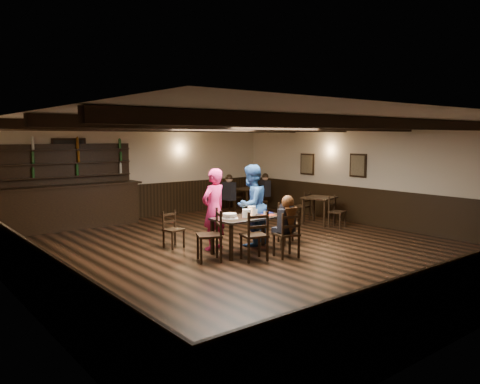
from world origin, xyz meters
TOP-DOWN VIEW (x-y plane):
  - ground at (0.00, 0.00)m, footprint 10.00×10.00m
  - room_shell at (0.01, 0.04)m, footprint 9.02×10.02m
  - dining_table at (-0.04, -0.20)m, footprint 1.49×0.74m
  - chair_near_left at (-0.36, -0.83)m, footprint 0.56×0.54m
  - chair_near_right at (0.29, -1.05)m, footprint 0.52×0.50m
  - chair_end_left at (-0.98, -0.30)m, footprint 0.60×0.61m
  - chair_end_right at (1.11, -0.12)m, footprint 0.53×0.55m
  - chair_far_pushed at (-1.05, 1.18)m, footprint 0.42×0.40m
  - woman_pink at (-0.44, 0.46)m, footprint 0.70×0.54m
  - man_blue at (0.43, 0.26)m, footprint 1.02×0.89m
  - seated_person at (0.31, -0.99)m, footprint 0.33×0.50m
  - cake at (-0.48, -0.14)m, footprint 0.34×0.34m
  - plate_stack_a at (-0.12, -0.26)m, footprint 0.18×0.18m
  - plate_stack_b at (0.12, -0.13)m, footprint 0.16×0.16m
  - tea_light at (-0.03, -0.15)m, footprint 0.06×0.06m
  - salt_shaker at (0.35, -0.27)m, footprint 0.03×0.03m
  - pepper_shaker at (0.36, -0.30)m, footprint 0.04×0.04m
  - drink_glass at (0.29, -0.06)m, footprint 0.07×0.07m
  - menu_red at (0.41, -0.33)m, footprint 0.32×0.26m
  - menu_blue at (0.55, -0.07)m, footprint 0.35×0.27m
  - bar_counter at (-2.31, 4.72)m, footprint 4.30×0.70m
  - back_table_a at (3.50, 1.03)m, footprint 0.96×0.96m
  - back_table_b at (3.34, 3.91)m, footprint 0.77×0.77m
  - bg_patron_left at (2.44, 3.70)m, footprint 0.28×0.41m
  - bg_patron_right at (3.91, 3.70)m, footprint 0.31×0.41m

SIDE VIEW (x-z plane):
  - ground at x=0.00m, z-range 0.00..0.00m
  - chair_far_pushed at x=-1.05m, z-range 0.07..0.86m
  - chair_end_right at x=1.11m, z-range 0.08..0.99m
  - chair_near_right at x=0.29m, z-range 0.08..1.00m
  - chair_near_left at x=-0.36m, z-range 0.08..1.06m
  - chair_end_left at x=-0.98m, z-range 0.08..1.09m
  - back_table_b at x=3.34m, z-range 0.27..1.02m
  - back_table_a at x=3.50m, z-range 0.27..1.02m
  - dining_table at x=-0.04m, z-range 0.29..1.04m
  - bar_counter at x=-2.31m, z-range -0.37..1.83m
  - menu_red at x=0.41m, z-range 0.75..0.76m
  - menu_blue at x=0.55m, z-range 0.75..0.76m
  - tea_light at x=-0.03m, z-range 0.74..0.81m
  - salt_shaker at x=0.35m, z-range 0.75..0.84m
  - pepper_shaker at x=0.36m, z-range 0.75..0.84m
  - cake at x=-0.48m, z-range 0.75..0.85m
  - drink_glass at x=0.29m, z-range 0.75..0.86m
  - seated_person at x=0.31m, z-range 0.42..1.23m
  - plate_stack_a at x=-0.12m, z-range 0.75..0.92m
  - bg_patron_right at x=3.91m, z-range 0.47..1.22m
  - plate_stack_b at x=0.12m, z-range 0.75..0.95m
  - bg_patron_left at x=2.44m, z-range 0.47..1.25m
  - woman_pink at x=-0.44m, z-range 0.00..1.72m
  - man_blue at x=0.43m, z-range 0.00..1.78m
  - room_shell at x=0.01m, z-range 0.39..3.10m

